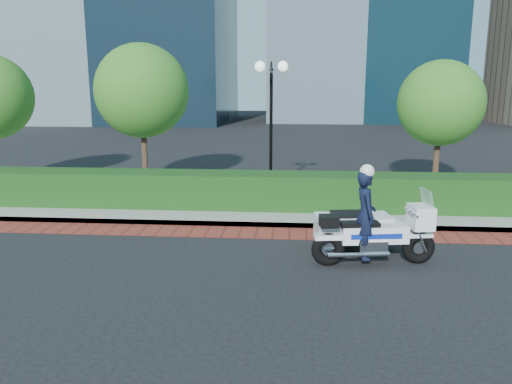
# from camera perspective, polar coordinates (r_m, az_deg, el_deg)

# --- Properties ---
(ground) EXTENTS (120.00, 120.00, 0.00)m
(ground) POSITION_cam_1_polar(r_m,az_deg,el_deg) (11.27, -4.81, -6.81)
(ground) COLOR black
(ground) RESTS_ON ground
(brick_strip) EXTENTS (60.00, 1.00, 0.01)m
(brick_strip) POSITION_cam_1_polar(r_m,az_deg,el_deg) (12.68, -3.72, -4.58)
(brick_strip) COLOR maroon
(brick_strip) RESTS_ON ground
(sidewalk) EXTENTS (60.00, 8.00, 0.15)m
(sidewalk) POSITION_cam_1_polar(r_m,az_deg,el_deg) (16.99, -1.56, 0.02)
(sidewalk) COLOR gray
(sidewalk) RESTS_ON ground
(hedge_main) EXTENTS (18.00, 1.20, 1.00)m
(hedge_main) POSITION_cam_1_polar(r_m,az_deg,el_deg) (14.54, -2.57, 0.24)
(hedge_main) COLOR black
(hedge_main) RESTS_ON sidewalk
(lamppost) EXTENTS (1.02, 0.70, 4.21)m
(lamppost) POSITION_cam_1_polar(r_m,az_deg,el_deg) (15.74, 1.74, 9.65)
(lamppost) COLOR black
(lamppost) RESTS_ON sidewalk
(tree_b) EXTENTS (3.20, 3.20, 4.89)m
(tree_b) POSITION_cam_1_polar(r_m,az_deg,el_deg) (17.81, -12.94, 11.18)
(tree_b) COLOR #332319
(tree_b) RESTS_ON sidewalk
(tree_c) EXTENTS (2.80, 2.80, 4.30)m
(tree_c) POSITION_cam_1_polar(r_m,az_deg,el_deg) (17.66, 20.35, 9.48)
(tree_c) COLOR #332319
(tree_c) RESTS_ON sidewalk
(police_motorcycle) EXTENTS (2.60, 1.86, 2.11)m
(police_motorcycle) POSITION_cam_1_polar(r_m,az_deg,el_deg) (10.84, 12.26, -3.82)
(police_motorcycle) COLOR black
(police_motorcycle) RESTS_ON ground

